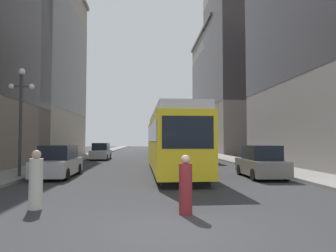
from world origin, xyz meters
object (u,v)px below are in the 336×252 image
(parked_car_left_near, at_px, (58,162))
(pedestrian_crossing_far, at_px, (36,182))
(parked_car_right_far, at_px, (261,163))
(pedestrian_crossing_near, at_px, (186,187))
(transit_bus, at_px, (190,142))
(lamp_post_left_near, at_px, (21,105))
(streetcar, at_px, (171,140))
(parked_car_left_mid, at_px, (101,152))

(parked_car_left_near, height_order, pedestrian_crossing_far, parked_car_left_near)
(parked_car_right_far, height_order, pedestrian_crossing_near, parked_car_right_far)
(parked_car_left_near, relative_size, pedestrian_crossing_far, 2.63)
(transit_bus, height_order, parked_car_right_far, transit_bus)
(lamp_post_left_near, bearing_deg, streetcar, 18.02)
(parked_car_left_near, xyz_separation_m, pedestrian_crossing_near, (6.17, -9.08, -0.06))
(parked_car_right_far, bearing_deg, parked_car_left_mid, -53.88)
(parked_car_left_near, xyz_separation_m, parked_car_right_far, (11.49, -1.10, -0.00))
(pedestrian_crossing_far, bearing_deg, streetcar, 82.21)
(transit_bus, distance_m, parked_car_left_near, 18.37)
(pedestrian_crossing_near, relative_size, pedestrian_crossing_far, 0.93)
(streetcar, bearing_deg, parked_car_right_far, -34.94)
(transit_bus, height_order, parked_car_left_mid, transit_bus)
(transit_bus, height_order, pedestrian_crossing_far, transit_bus)
(parked_car_right_far, bearing_deg, streetcar, -31.83)
(transit_bus, xyz_separation_m, parked_car_left_mid, (-9.81, 0.29, -1.10))
(streetcar, bearing_deg, transit_bus, 75.43)
(parked_car_left_near, xyz_separation_m, lamp_post_left_near, (-1.90, -0.64, 3.18))
(transit_bus, distance_m, parked_car_right_far, 16.71)
(pedestrian_crossing_near, relative_size, lamp_post_left_near, 0.28)
(lamp_post_left_near, bearing_deg, parked_car_left_near, 18.74)
(transit_bus, bearing_deg, parked_car_left_near, -121.72)
(pedestrian_crossing_near, distance_m, lamp_post_left_near, 12.12)
(pedestrian_crossing_near, distance_m, pedestrian_crossing_far, 4.59)
(lamp_post_left_near, bearing_deg, parked_car_left_mid, 83.40)
(transit_bus, distance_m, pedestrian_crossing_near, 24.87)
(parked_car_left_near, bearing_deg, transit_bus, 57.00)
(parked_car_right_far, distance_m, lamp_post_left_near, 13.77)
(parked_car_right_far, height_order, lamp_post_left_near, lamp_post_left_near)
(parked_car_left_mid, bearing_deg, pedestrian_crossing_far, -86.38)
(transit_bus, distance_m, pedestrian_crossing_far, 25.00)
(parked_car_left_mid, xyz_separation_m, pedestrian_crossing_far, (1.68, -23.90, -0.01))
(parked_car_left_mid, bearing_deg, parked_car_left_near, -90.39)
(parked_car_right_far, distance_m, pedestrian_crossing_far, 12.06)
(parked_car_right_far, bearing_deg, lamp_post_left_near, -0.06)
(lamp_post_left_near, bearing_deg, pedestrian_crossing_near, -46.29)
(parked_car_left_near, xyz_separation_m, pedestrian_crossing_far, (1.68, -8.12, -0.01))
(transit_bus, bearing_deg, streetcar, -102.71)
(transit_bus, relative_size, parked_car_right_far, 2.84)
(parked_car_left_mid, xyz_separation_m, pedestrian_crossing_near, (6.17, -24.86, -0.06))
(parked_car_left_near, height_order, parked_car_left_mid, same)
(parked_car_left_mid, bearing_deg, parked_car_right_far, -56.15)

